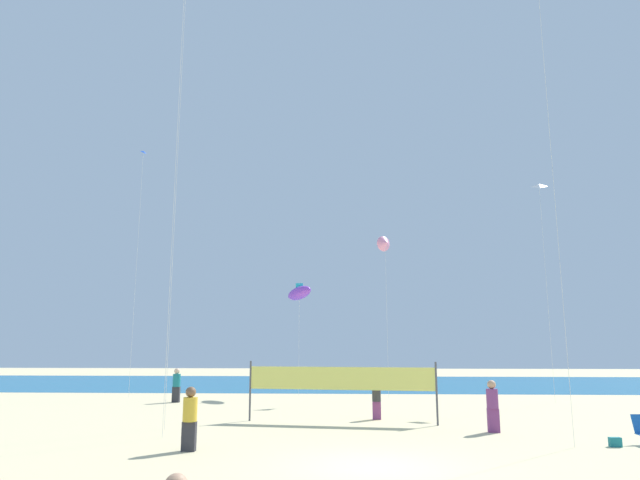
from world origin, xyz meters
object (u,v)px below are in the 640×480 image
at_px(beachgoer_mustard_shirt, 190,416).
at_px(volleyball_net, 341,381).
at_px(kite_pink_delta, 385,243).
at_px(kite_blue_diamond, 143,167).
at_px(kite_white_diamond, 539,187).
at_px(beachgoer_charcoal_shirt, 377,398).
at_px(beachgoer_plum_shirt, 493,404).
at_px(beachgoer_teal_shirt, 176,384).
at_px(kite_violet_inflatable, 299,293).
at_px(beach_handbag, 615,442).

relative_size(beachgoer_mustard_shirt, volleyball_net, 0.24).
bearing_deg(kite_pink_delta, volleyball_net, -104.26).
distance_m(volleyball_net, kite_pink_delta, 13.11).
bearing_deg(kite_blue_diamond, kite_white_diamond, -5.48).
bearing_deg(beachgoer_charcoal_shirt, beachgoer_plum_shirt, -125.80).
relative_size(beachgoer_teal_shirt, kite_pink_delta, 0.19).
xyz_separation_m(volleyball_net, kite_pink_delta, (2.65, 10.43, 7.48)).
bearing_deg(kite_violet_inflatable, kite_blue_diamond, -171.21).
height_order(beachgoer_plum_shirt, kite_white_diamond, kite_white_diamond).
relative_size(beachgoer_teal_shirt, beachgoer_plum_shirt, 1.00).
distance_m(beachgoer_mustard_shirt, beachgoer_charcoal_shirt, 9.42).
xyz_separation_m(volleyball_net, kite_blue_diamond, (-12.64, 10.42, 12.54)).
xyz_separation_m(kite_blue_diamond, kite_violet_inflatable, (9.94, 1.54, -7.91)).
relative_size(beachgoer_charcoal_shirt, kite_blue_diamond, 0.10).
bearing_deg(beachgoer_plum_shirt, beachgoer_charcoal_shirt, 120.92).
xyz_separation_m(kite_white_diamond, kite_pink_delta, (-8.64, 2.31, -2.76)).
height_order(kite_blue_diamond, kite_pink_delta, kite_blue_diamond).
bearing_deg(beach_handbag, kite_violet_inflatable, 123.45).
distance_m(volleyball_net, beach_handbag, 9.85).
xyz_separation_m(beachgoer_teal_shirt, beachgoer_mustard_shirt, (4.61, -13.90, 0.02)).
bearing_deg(kite_violet_inflatable, beachgoer_plum_shirt, -59.95).
xyz_separation_m(beach_handbag, kite_blue_diamond, (-21.06, 15.30, 14.03)).
relative_size(beachgoer_mustard_shirt, beach_handbag, 5.22).
distance_m(kite_blue_diamond, kite_white_diamond, 24.15).
bearing_deg(beach_handbag, volleyball_net, 149.88).
distance_m(beachgoer_plum_shirt, beachgoer_charcoal_shirt, 5.18).
xyz_separation_m(beachgoer_teal_shirt, kite_violet_inflatable, (6.30, 4.25, 5.30)).
distance_m(volleyball_net, kite_blue_diamond, 20.63).
distance_m(beach_handbag, kite_violet_inflatable, 21.09).
bearing_deg(beachgoer_teal_shirt, beachgoer_plum_shirt, 82.45).
relative_size(beachgoer_teal_shirt, kite_white_diamond, 0.15).
height_order(beachgoer_teal_shirt, kite_blue_diamond, kite_blue_diamond).
bearing_deg(kite_white_diamond, beachgoer_charcoal_shirt, -144.64).
bearing_deg(beachgoer_charcoal_shirt, beachgoer_mustard_shirt, 145.52).
height_order(kite_white_diamond, kite_violet_inflatable, kite_white_diamond).
bearing_deg(beachgoer_teal_shirt, beach_handbag, 80.90).
bearing_deg(beachgoer_mustard_shirt, kite_white_diamond, 165.54).
bearing_deg(beach_handbag, kite_white_diamond, 77.56).
xyz_separation_m(beachgoer_charcoal_shirt, volleyball_net, (-1.49, -1.17, 0.78)).
distance_m(beachgoer_teal_shirt, beachgoer_charcoal_shirt, 12.37).
relative_size(beachgoer_mustard_shirt, beachgoer_plum_shirt, 1.02).
height_order(volleyball_net, kite_violet_inflatable, kite_violet_inflatable).
bearing_deg(beach_handbag, beachgoer_teal_shirt, 144.15).
distance_m(beachgoer_teal_shirt, beachgoer_plum_shirt, 17.51).
height_order(beachgoer_mustard_shirt, kite_pink_delta, kite_pink_delta).
bearing_deg(volleyball_net, beach_handbag, -30.12).
xyz_separation_m(beach_handbag, kite_violet_inflatable, (-11.13, 16.84, 6.12)).
distance_m(kite_blue_diamond, kite_pink_delta, 16.11).
xyz_separation_m(kite_blue_diamond, kite_pink_delta, (15.29, 0.01, -5.05)).
height_order(beachgoer_teal_shirt, beach_handbag, beachgoer_teal_shirt).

